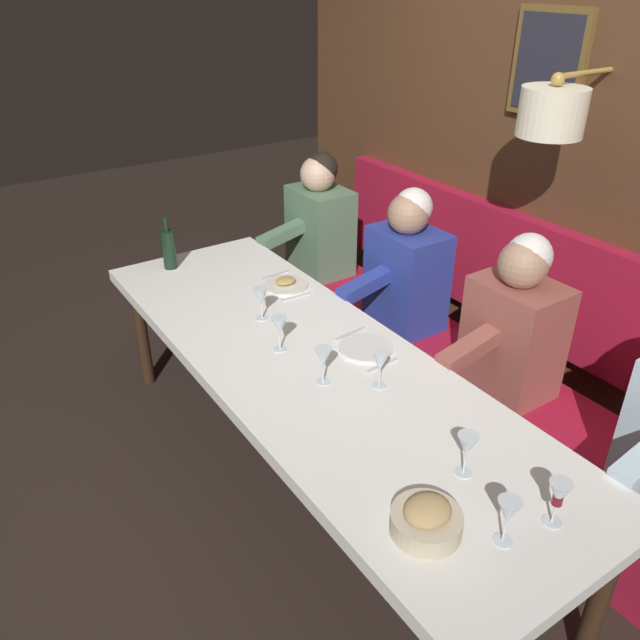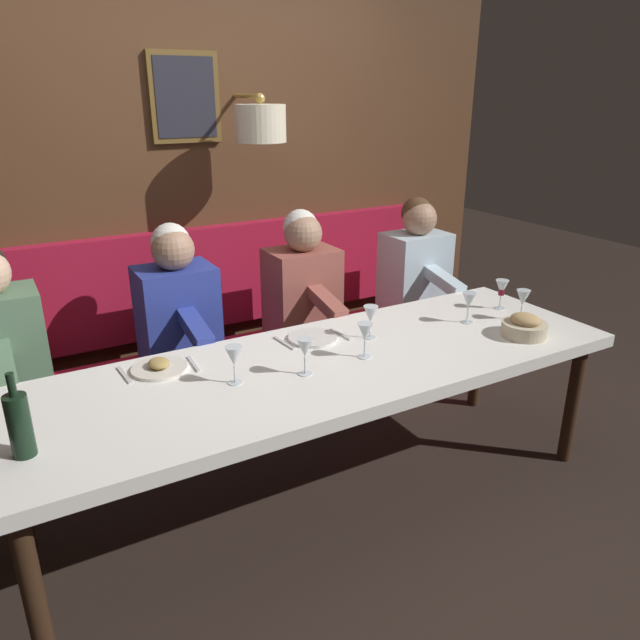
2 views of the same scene
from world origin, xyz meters
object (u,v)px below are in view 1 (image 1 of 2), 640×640
wine_glass_2 (508,513)px  wine_bottle (169,249)px  wine_glass_4 (323,358)px  bread_bowl (426,520)px  diner_far (319,219)px  dining_table (311,370)px  diner_middle (406,265)px  wine_glass_0 (279,327)px  diner_near (515,322)px  wine_glass_3 (467,447)px  wine_glass_6 (261,297)px  wine_glass_1 (381,362)px  wine_glass_5 (559,495)px

wine_glass_2 → wine_bottle: size_ratio=0.55×
wine_glass_4 → bread_bowl: size_ratio=0.75×
bread_bowl → diner_far: bearing=63.7°
dining_table → diner_middle: 0.98m
wine_glass_0 → bread_bowl: bearing=-98.0°
diner_near → wine_glass_0: size_ratio=4.82×
diner_middle → wine_bottle: bearing=140.7°
diner_near → wine_bottle: 1.90m
wine_glass_0 → wine_glass_3: size_ratio=1.00×
wine_glass_4 → bread_bowl: (-0.18, -0.82, -0.07)m
wine_glass_6 → diner_far: bearing=43.0°
wine_glass_1 → wine_glass_4: same height
diner_far → bread_bowl: (-1.11, -2.25, -0.03)m
diner_near → wine_glass_0: 1.08m
diner_middle → bread_bowl: bearing=-128.6°
wine_glass_1 → bread_bowl: bearing=-117.9°
wine_glass_1 → bread_bowl: size_ratio=0.75×
dining_table → diner_near: (0.88, -0.36, 0.14)m
wine_glass_3 → wine_glass_4: 0.71m
diner_near → wine_glass_5: (-0.76, -0.83, 0.04)m
wine_glass_5 → bread_bowl: (-0.35, 0.19, -0.07)m
diner_middle → wine_glass_5: bearing=-115.7°
dining_table → wine_glass_0: (-0.07, 0.14, 0.18)m
wine_glass_0 → wine_glass_6: 0.30m
wine_glass_3 → diner_near: bearing=31.9°
wine_glass_5 → bread_bowl: 0.40m
wine_glass_6 → wine_glass_5: bearing=-85.9°
wine_glass_6 → wine_bottle: wine_bottle is taller
wine_glass_3 → bread_bowl: bearing=-157.3°
wine_glass_1 → wine_glass_6: bearing=99.3°
diner_middle → wine_glass_1: size_ratio=4.82×
wine_glass_4 → wine_glass_2: bearing=-90.8°
wine_glass_2 → diner_far: bearing=68.5°
wine_glass_3 → wine_glass_4: same height
bread_bowl → wine_glass_4: bearing=77.7°
diner_far → wine_glass_6: 1.21m
diner_far → diner_middle: bearing=-90.0°
wine_bottle → wine_glass_1: bearing=-80.3°
wine_glass_5 → wine_bottle: (-0.26, 2.42, 0.00)m
wine_glass_4 → wine_bottle: 1.41m
dining_table → wine_glass_1: (0.12, -0.32, 0.18)m
dining_table → wine_glass_4: 0.25m
wine_glass_2 → wine_glass_5: bearing=-10.8°
wine_glass_0 → wine_bottle: wine_bottle is taller
bread_bowl → wine_glass_1: bearing=62.1°
wine_glass_0 → diner_far: bearing=49.5°
diner_far → wine_glass_0: diner_far is taller
diner_middle → wine_glass_0: bearing=-164.9°
wine_glass_4 → wine_glass_5: same height
wine_glass_0 → wine_glass_4: (0.02, -0.32, 0.00)m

